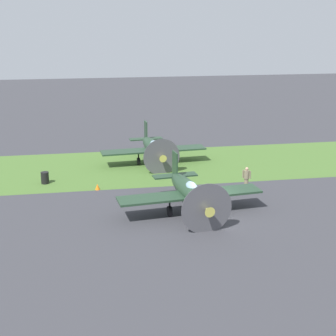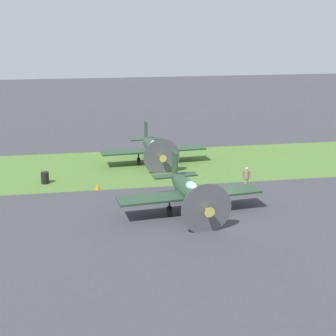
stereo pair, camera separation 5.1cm
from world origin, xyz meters
TOP-DOWN VIEW (x-y plane):
  - ground_plane at (0.00, 0.00)m, footprint 160.00×160.00m
  - grass_verge at (0.00, -11.23)m, footprint 120.00×11.00m
  - airplane_lead at (1.32, -0.46)m, footprint 9.48×7.52m
  - airplane_wingman at (1.96, -12.17)m, footprint 9.14×7.23m
  - ground_crew_chief at (-3.73, -3.97)m, footprint 0.54×0.41m
  - fuel_drum at (10.90, -8.03)m, footprint 0.60×0.60m
  - runway_marker_cone at (7.02, -5.89)m, footprint 0.36×0.36m

SIDE VIEW (x-z plane):
  - ground_plane at x=0.00m, z-range 0.00..0.00m
  - grass_verge at x=0.00m, z-range 0.00..0.01m
  - runway_marker_cone at x=7.02m, z-range 0.00..0.44m
  - fuel_drum at x=10.90m, z-range 0.00..0.90m
  - ground_crew_chief at x=-3.73m, z-range 0.05..1.78m
  - airplane_wingman at x=1.96m, z-range -0.26..2.99m
  - airplane_lead at x=1.32m, z-range -0.27..3.09m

